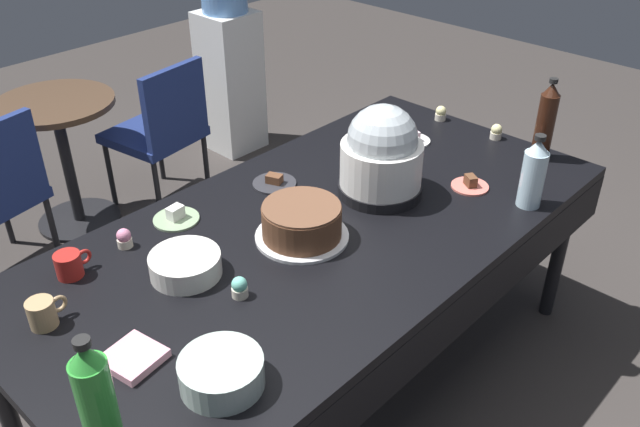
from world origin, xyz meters
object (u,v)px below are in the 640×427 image
glass_salad_bowl (221,373)px  dessert_plate_charcoal (274,182)px  ceramic_snack_bowl (185,265)px  coffee_mug_red (70,265)px  dessert_plate_white (413,139)px  cupcake_mint (124,238)px  potluck_table (320,240)px  slow_cooker (382,155)px  dessert_plate_sage (176,217)px  cupcake_lemon (441,113)px  cupcake_rose (496,132)px  frosted_layer_cake (302,223)px  water_cooler (229,61)px  cupcake_vanilla (240,287)px  dessert_plate_coral (470,185)px  maroon_chair_right (162,127)px  round_cafe_table (62,141)px  soda_bottle_lime_soda (97,401)px  soda_bottle_water (533,174)px  coffee_mug_tan (43,313)px  soda_bottle_cola (546,122)px

glass_salad_bowl → dessert_plate_charcoal: 1.03m
ceramic_snack_bowl → coffee_mug_red: coffee_mug_red is taller
dessert_plate_white → cupcake_mint: (-1.29, 0.23, 0.02)m
potluck_table → slow_cooker: (0.32, -0.01, 0.22)m
dessert_plate_sage → dessert_plate_white: 1.11m
cupcake_lemon → cupcake_rose: bearing=-89.7°
frosted_layer_cake → cupcake_mint: bearing=138.2°
glass_salad_bowl → cupcake_mint: bearing=76.2°
cupcake_rose → water_cooler: 1.98m
cupcake_mint → dessert_plate_charcoal: bearing=-5.5°
cupcake_vanilla → dessert_plate_white: bearing=11.6°
potluck_table → dessert_plate_sage: size_ratio=13.53×
dessert_plate_sage → dessert_plate_coral: size_ratio=1.14×
ceramic_snack_bowl → maroon_chair_right: bearing=58.1°
round_cafe_table → soda_bottle_lime_soda: bearing=-115.0°
frosted_layer_cake → slow_cooker: bearing=-0.6°
potluck_table → soda_bottle_water: (0.62, -0.46, 0.19)m
dessert_plate_white → coffee_mug_tan: 1.67m
potluck_table → maroon_chair_right: 1.63m
cupcake_vanilla → dessert_plate_charcoal: bearing=37.7°
dessert_plate_charcoal → soda_bottle_cola: bearing=-35.2°
maroon_chair_right → cupcake_vanilla: bearing=-117.4°
dessert_plate_charcoal → soda_bottle_lime_soda: soda_bottle_lime_soda is taller
slow_cooker → cupcake_lemon: size_ratio=5.21×
cupcake_lemon → slow_cooker: bearing=-163.2°
ceramic_snack_bowl → water_cooler: bearing=46.9°
cupcake_rose → cupcake_lemon: bearing=90.3°
cupcake_rose → soda_bottle_water: 0.56m
soda_bottle_water → round_cafe_table: (-0.67, 2.25, -0.38)m
dessert_plate_sage → cupcake_lemon: size_ratio=2.41×
soda_bottle_lime_soda → glass_salad_bowl: bearing=-7.0°
glass_salad_bowl → soda_bottle_lime_soda: 0.33m
dessert_plate_coral → soda_bottle_cola: bearing=-10.4°
soda_bottle_lime_soda → round_cafe_table: 2.32m
slow_cooker → soda_bottle_lime_soda: (-1.33, -0.28, -0.00)m
frosted_layer_cake → soda_bottle_cola: soda_bottle_cola is taller
cupcake_rose → soda_bottle_cola: bearing=-98.8°
ceramic_snack_bowl → water_cooler: size_ratio=0.18×
soda_bottle_lime_soda → maroon_chair_right: 2.37m
cupcake_rose → potluck_table: bearing=175.3°
cupcake_rose → maroon_chair_right: bearing=110.5°
soda_bottle_lime_soda → slow_cooker: bearing=11.7°
ceramic_snack_bowl → soda_bottle_lime_soda: bearing=-142.7°
dessert_plate_white → cupcake_vanilla: cupcake_vanilla is taller
dessert_plate_white → soda_bottle_cola: 0.54m
dessert_plate_charcoal → soda_bottle_water: 0.96m
ceramic_snack_bowl → cupcake_lemon: 1.52m
dessert_plate_charcoal → dessert_plate_sage: dessert_plate_sage is taller
soda_bottle_cola → water_cooler: 2.22m
coffee_mug_tan → coffee_mug_red: bearing=42.8°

